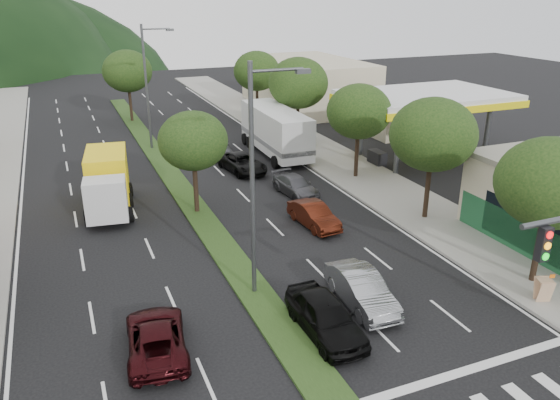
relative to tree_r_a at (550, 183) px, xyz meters
name	(u,v)px	position (x,y,z in m)	size (l,w,h in m)	color
sidewalk_right	(329,157)	(0.50, 21.00, -4.75)	(5.00, 90.00, 0.15)	gray
median	(164,165)	(-12.00, 24.00, -4.76)	(1.60, 56.00, 0.12)	#1F3413
gas_canopy	(426,100)	(7.00, 18.00, -0.17)	(12.20, 8.20, 5.25)	silver
bldg_right_far	(307,84)	(7.50, 40.00, -2.22)	(10.00, 16.00, 5.20)	beige
tree_r_a	(550,183)	(0.00, 0.00, 0.00)	(4.60, 4.60, 6.63)	black
tree_r_b	(433,135)	(0.00, 8.00, 0.22)	(4.80, 4.80, 6.94)	black
tree_r_c	(359,112)	(0.00, 16.00, -0.07)	(4.40, 4.40, 6.48)	black
tree_r_d	(298,83)	(0.00, 26.00, 0.36)	(5.00, 5.00, 7.17)	black
tree_r_e	(257,71)	(0.00, 36.00, 0.07)	(4.60, 4.60, 6.71)	black
tree_med_near	(193,141)	(-12.00, 14.00, -0.39)	(4.00, 4.00, 6.02)	black
tree_med_far	(127,71)	(-12.00, 40.00, 0.19)	(4.80, 4.80, 6.94)	black
streetlight_near	(257,172)	(-11.79, 4.00, 0.76)	(2.60, 0.25, 10.00)	#47494C
streetlight_mid	(149,82)	(-11.79, 29.00, 0.76)	(2.60, 0.25, 10.00)	#47494C
sedan_silver	(361,289)	(-8.15, 1.38, -4.09)	(1.55, 4.43, 1.46)	gray
suv_maroon	(156,337)	(-16.74, 1.44, -4.19)	(2.09, 4.54, 1.26)	black
car_queue_a	(325,316)	(-10.50, 0.12, -4.05)	(1.82, 4.53, 1.54)	black
car_queue_b	(296,186)	(-5.28, 14.57, -4.22)	(1.69, 4.16, 1.21)	#47474C
car_queue_c	(314,215)	(-6.41, 9.57, -4.17)	(1.39, 3.97, 1.31)	#43160B
car_queue_d	(242,163)	(-6.94, 20.43, -4.16)	(2.20, 4.77, 1.33)	black
car_queue_e	(217,145)	(-7.37, 25.43, -4.07)	(1.76, 4.38, 1.49)	#504F55
box_truck	(108,183)	(-16.71, 16.81, -3.24)	(3.34, 7.02, 3.33)	silver
motorhome	(275,131)	(-3.00, 23.68, -2.87)	(3.19, 9.60, 3.66)	silver
a_frame_sign	(544,288)	(-1.01, -1.49, -4.07)	(0.80, 0.86, 1.36)	tan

